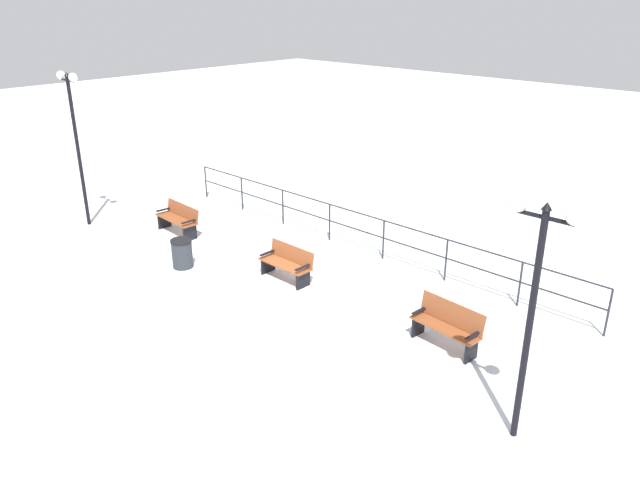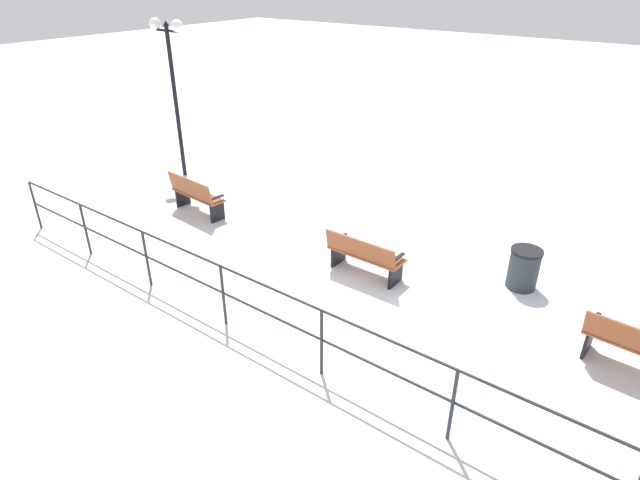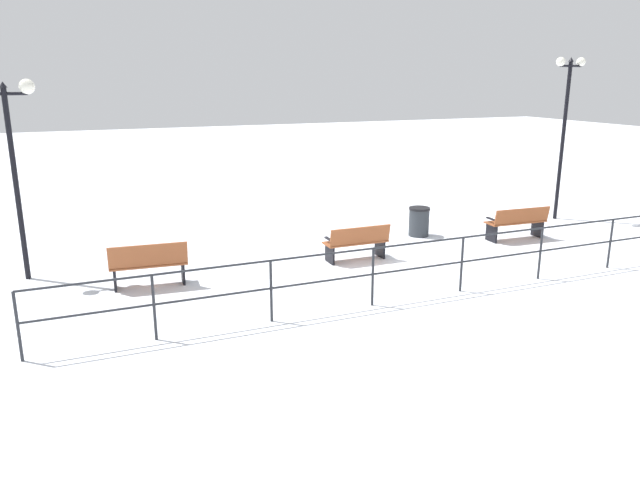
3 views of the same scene
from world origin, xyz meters
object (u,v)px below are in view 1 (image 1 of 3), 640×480
Objects in this scene: bench_third at (447,325)px; lamppost_middle at (538,265)px; bench_nearest at (178,218)px; lamppost_near at (74,122)px; bench_second at (287,263)px; trash_bin at (182,253)px.

lamppost_middle reaches higher than bench_third.
bench_nearest is 0.41× the size of lamppost_middle.
lamppost_near reaches higher than lamppost_middle.
bench_third is at bearing 93.43° from bench_nearest.
bench_second is 0.32× the size of lamppost_near.
bench_second is 0.95× the size of bench_third.
lamppost_near is at bearing -90.00° from lamppost_middle.
lamppost_near reaches higher than trash_bin.
bench_third is at bearing 90.62° from bench_second.
bench_second is 8.21m from lamppost_near.
lamppost_near is at bearing -88.31° from trash_bin.
bench_second is 1.93× the size of trash_bin.
bench_nearest is 4.23m from lamppost_near.
bench_nearest is 4.76m from bench_second.
bench_second is at bearing 93.51° from bench_nearest.
trash_bin is (-0.15, -9.71, -2.74)m from lamppost_middle.
bench_third is at bearing 97.39° from lamppost_near.
bench_second is at bearing -84.85° from bench_third.
bench_nearest is 0.36× the size of lamppost_near.
bench_second is at bearing 118.83° from trash_bin.
lamppost_middle is 5.30× the size of trash_bin.
bench_second is 0.36× the size of lamppost_middle.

